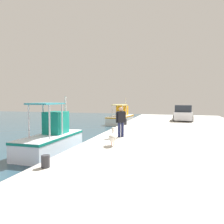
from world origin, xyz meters
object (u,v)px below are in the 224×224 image
object	(u,v)px
pelican	(113,137)
mooring_bollard_third	(45,161)
fisherman_standing	(121,120)
mooring_bollard_fourth	(125,122)
fishing_boat_third	(121,118)
parked_car	(183,113)
fishing_boat_second	(52,139)

from	to	relation	value
pelican	mooring_bollard_third	xyz separation A→B (m)	(-3.51, 1.17, -0.21)
fisherman_standing	mooring_bollard_fourth	distance (m)	5.73
pelican	fisherman_standing	distance (m)	2.39
fishing_boat_third	fisherman_standing	size ratio (longest dim) A/B	3.27
fishing_boat_third	fisherman_standing	distance (m)	13.66
fishing_boat_third	parked_car	xyz separation A→B (m)	(-2.22, -7.10, 0.80)
fishing_boat_third	mooring_bollard_fourth	size ratio (longest dim) A/B	10.80
pelican	parked_car	world-z (taller)	parked_car
fishing_boat_second	mooring_bollard_fourth	bearing A→B (deg)	-20.00
fishing_boat_second	pelican	world-z (taller)	fishing_boat_second
fishing_boat_third	mooring_bollard_fourth	bearing A→B (deg)	-163.41
fishing_boat_second	fishing_boat_third	size ratio (longest dim) A/B	0.82
mooring_bollard_fourth	fishing_boat_second	bearing A→B (deg)	160.00
fisherman_standing	parked_car	size ratio (longest dim) A/B	0.41
fisherman_standing	mooring_bollard_fourth	world-z (taller)	fisherman_standing
mooring_bollard_third	mooring_bollard_fourth	xyz separation A→B (m)	(11.43, -0.00, 0.06)
fishing_boat_third	pelican	xyz separation A→B (m)	(-15.55, -3.44, 0.48)
fishing_boat_third	mooring_bollard_third	size ratio (longest dim) A/B	14.34
fishing_boat_third	pelican	bearing A→B (deg)	-167.51
fishing_boat_second	parked_car	size ratio (longest dim) A/B	1.09
fishing_boat_third	parked_car	distance (m)	7.48
pelican	mooring_bollard_third	size ratio (longest dim) A/B	2.50
mooring_bollard_fourth	pelican	bearing A→B (deg)	-171.58
fishing_boat_second	pelican	bearing A→B (deg)	-102.84
parked_car	fishing_boat_third	bearing A→B (deg)	72.60
mooring_bollard_fourth	fishing_boat_third	bearing A→B (deg)	16.59
fishing_boat_second	parked_car	xyz separation A→B (m)	(12.47, -7.40, 0.76)
parked_car	mooring_bollard_fourth	distance (m)	7.26
mooring_bollard_fourth	mooring_bollard_third	bearing A→B (deg)	180.00
fisherman_standing	mooring_bollard_third	distance (m)	5.96
mooring_bollard_third	mooring_bollard_fourth	distance (m)	11.43
parked_car	mooring_bollard_third	bearing A→B (deg)	164.01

